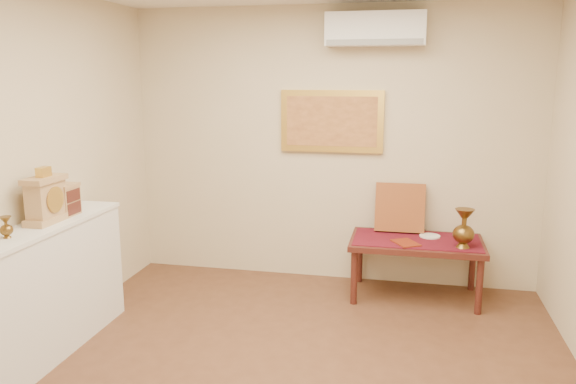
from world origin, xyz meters
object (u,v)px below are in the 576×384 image
(brass_urn_tall, at_px, (464,224))
(display_ledge, at_px, (27,300))
(mantel_clock, at_px, (46,199))
(wooden_chest, at_px, (65,200))
(low_table, at_px, (416,247))

(brass_urn_tall, height_order, display_ledge, same)
(display_ledge, bearing_deg, mantel_clock, 88.66)
(mantel_clock, bearing_deg, wooden_chest, 89.35)
(mantel_clock, xyz_separation_m, low_table, (2.67, 1.59, -0.67))
(brass_urn_tall, relative_size, low_table, 0.35)
(mantel_clock, bearing_deg, brass_urn_tall, 24.87)
(display_ledge, distance_m, mantel_clock, 0.73)
(low_table, bearing_deg, display_ledge, -144.90)
(brass_urn_tall, xyz_separation_m, mantel_clock, (-3.06, -1.42, 0.39))
(wooden_chest, bearing_deg, display_ledge, -91.04)
(mantel_clock, bearing_deg, display_ledge, -91.34)
(low_table, bearing_deg, mantel_clock, -149.26)
(mantel_clock, xyz_separation_m, wooden_chest, (0.00, 0.22, -0.05))
(display_ledge, relative_size, wooden_chest, 8.28)
(display_ledge, bearing_deg, low_table, 35.10)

